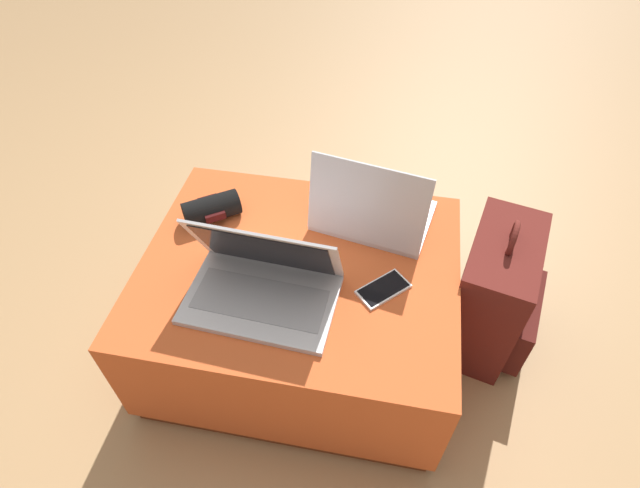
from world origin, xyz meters
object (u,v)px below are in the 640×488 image
(wrist_brace, at_px, (212,208))
(backpack, at_px, (494,295))
(laptop_near, at_px, (263,283))
(cell_phone, at_px, (383,289))
(laptop_far, at_px, (372,212))

(wrist_brace, bearing_deg, backpack, 0.96)
(laptop_near, xyz_separation_m, cell_phone, (0.30, 0.07, -0.04))
(laptop_near, height_order, wrist_brace, laptop_near)
(laptop_far, bearing_deg, wrist_brace, 17.68)
(laptop_near, relative_size, backpack, 0.78)
(wrist_brace, bearing_deg, laptop_near, -48.35)
(cell_phone, height_order, backpack, backpack)
(cell_phone, relative_size, backpack, 0.29)
(laptop_far, height_order, backpack, laptop_far)
(laptop_near, bearing_deg, backpack, 25.80)
(backpack, relative_size, wrist_brace, 2.83)
(backpack, bearing_deg, laptop_far, 97.40)
(cell_phone, xyz_separation_m, backpack, (0.34, 0.20, -0.19))
(laptop_near, distance_m, wrist_brace, 0.34)
(laptop_near, distance_m, laptop_far, 0.39)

